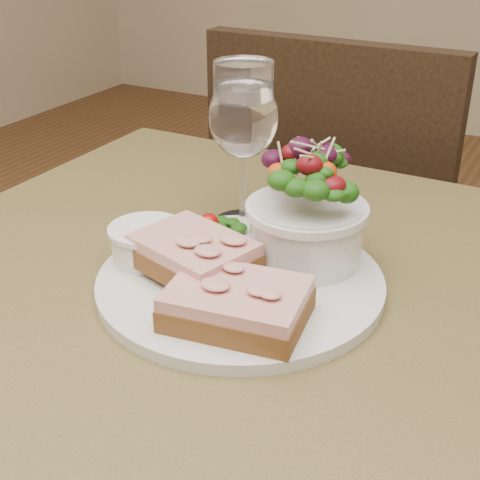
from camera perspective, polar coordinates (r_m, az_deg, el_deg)
The scene contains 9 objects.
cafe_table at distance 0.69m, azimuth 0.01°, elevation -12.67°, with size 0.80×0.80×0.75m.
chair_far at distance 1.44m, azimuth 8.94°, elevation -6.82°, with size 0.43×0.43×0.90m.
dinner_plate at distance 0.65m, azimuth 0.02°, elevation -3.54°, with size 0.28×0.28×0.01m, color silver.
sandwich_front at distance 0.58m, azimuth -0.25°, elevation -5.46°, with size 0.13×0.10×0.03m.
sandwich_back at distance 0.64m, azimuth -3.98°, elevation -1.20°, with size 0.13×0.11×0.03m.
ramekin at distance 0.68m, azimuth -7.95°, elevation -0.10°, with size 0.07×0.07×0.04m.
salad_bowl at distance 0.66m, azimuth 5.75°, elevation 2.89°, with size 0.11×0.11×0.13m.
garnish at distance 0.73m, azimuth -1.76°, elevation 1.27°, with size 0.05×0.04×0.02m.
wine_glass at distance 0.73m, azimuth 0.29°, elevation 10.00°, with size 0.08×0.08×0.18m.
Camera 1 is at (0.25, -0.47, 1.09)m, focal length 50.00 mm.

